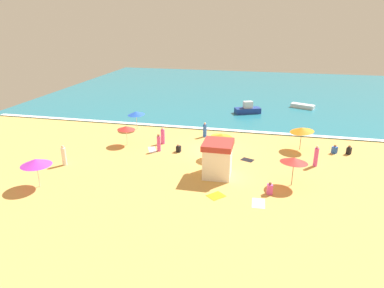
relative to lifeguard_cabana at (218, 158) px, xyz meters
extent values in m
plane|color=#E0A856|center=(-1.18, 5.14, -1.44)|extent=(60.00, 60.00, 0.00)
cube|color=teal|center=(-1.18, 33.14, -1.39)|extent=(60.00, 44.00, 0.10)
cube|color=white|center=(-1.18, 11.44, -1.34)|extent=(57.00, 0.70, 0.01)
cube|color=white|center=(0.00, 0.00, -0.25)|extent=(2.19, 2.44, 2.38)
cube|color=#A5332D|center=(0.00, 0.00, 1.16)|extent=(2.29, 2.56, 0.44)
cylinder|color=silver|center=(-12.60, -4.83, -0.35)|extent=(0.05, 0.05, 2.18)
cone|color=#B733C6|center=(-12.60, -4.83, 0.55)|extent=(2.31, 2.32, 0.52)
cylinder|color=#4C3823|center=(6.81, 7.25, -0.37)|extent=(0.05, 0.05, 2.14)
cone|color=orange|center=(6.81, 7.25, 0.55)|extent=(2.73, 2.70, 0.65)
cylinder|color=silver|center=(-0.23, 3.70, -0.35)|extent=(0.05, 0.05, 2.18)
cone|color=orange|center=(-0.23, 3.70, 0.64)|extent=(2.49, 2.48, 0.44)
cylinder|color=#4C3823|center=(5.71, -0.46, -0.36)|extent=(0.05, 0.05, 2.17)
cone|color=red|center=(5.71, -0.46, 0.59)|extent=(2.71, 2.72, 0.53)
cylinder|color=silver|center=(-10.63, 9.83, -0.45)|extent=(0.05, 0.05, 1.98)
cone|color=blue|center=(-10.63, 9.83, 0.40)|extent=(2.69, 2.68, 0.47)
cylinder|color=silver|center=(-9.72, 4.90, -0.51)|extent=(0.05, 0.05, 1.86)
cone|color=red|center=(-9.72, 4.90, 0.29)|extent=(2.12, 2.11, 0.43)
cylinder|color=white|center=(-13.00, -0.86, -0.67)|extent=(0.52, 0.52, 1.55)
sphere|color=beige|center=(-13.00, -0.86, 0.21)|extent=(0.23, 0.23, 0.23)
cube|color=black|center=(-4.29, 4.17, -1.16)|extent=(0.43, 0.43, 0.57)
sphere|color=#DBA884|center=(-4.29, 4.17, -0.77)|extent=(0.22, 0.22, 0.22)
cylinder|color=blue|center=(-2.69, 8.90, -0.77)|extent=(0.53, 0.53, 1.34)
sphere|color=beige|center=(-2.69, 8.90, 0.01)|extent=(0.24, 0.24, 0.24)
cylinder|color=#D84CA5|center=(7.81, 3.59, -0.63)|extent=(0.44, 0.44, 1.63)
sphere|color=beige|center=(7.81, 3.59, 0.28)|extent=(0.22, 0.22, 0.22)
cube|color=#D84CA5|center=(4.11, -2.25, -1.07)|extent=(0.43, 0.43, 0.74)
sphere|color=brown|center=(4.11, -2.25, -0.61)|extent=(0.21, 0.21, 0.21)
cube|color=blue|center=(9.87, 7.00, -1.12)|extent=(0.59, 0.59, 0.63)
sphere|color=#9E6B47|center=(9.87, 7.00, -0.71)|extent=(0.22, 0.22, 0.22)
cube|color=black|center=(11.12, 7.06, -1.12)|extent=(0.52, 0.52, 0.64)
sphere|color=brown|center=(11.12, 7.06, -0.70)|extent=(0.23, 0.23, 0.23)
cylinder|color=#D84CA5|center=(-6.38, 5.96, -0.71)|extent=(0.47, 0.47, 1.46)
sphere|color=beige|center=(-6.38, 5.96, 0.13)|extent=(0.24, 0.24, 0.24)
cylinder|color=#D84CA5|center=(-6.15, 3.98, -0.72)|extent=(0.48, 0.48, 1.44)
sphere|color=#9E6B47|center=(-6.15, 3.98, 0.11)|extent=(0.25, 0.25, 0.25)
cube|color=white|center=(-6.87, 4.11, -1.44)|extent=(1.31, 1.76, 0.01)
cube|color=white|center=(3.41, -3.74, -1.44)|extent=(0.92, 1.38, 0.01)
cube|color=black|center=(2.14, 3.62, -1.44)|extent=(1.29, 1.13, 0.01)
cube|color=orange|center=(0.44, -3.38, -1.44)|extent=(1.48, 1.50, 0.01)
cube|color=white|center=(8.23, 23.32, -1.07)|extent=(3.26, 2.17, 0.53)
cube|color=navy|center=(1.05, 18.96, -0.99)|extent=(3.50, 2.44, 0.70)
cube|color=silver|center=(1.05, 18.96, -0.21)|extent=(1.35, 1.15, 0.86)
camera|label=1|loc=(3.46, -24.57, 10.48)|focal=32.02mm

